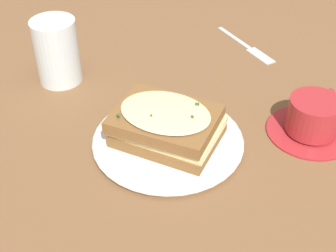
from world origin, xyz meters
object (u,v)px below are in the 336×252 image
sandwich (167,125)px  water_glass (57,51)px  teacup_with_saucer (313,119)px  dinner_plate (168,141)px  fork (250,48)px

sandwich → water_glass: (-0.26, 0.04, 0.02)m
teacup_with_saucer → sandwich: bearing=136.5°
dinner_plate → teacup_with_saucer: bearing=43.4°
dinner_plate → fork: 0.34m
sandwich → water_glass: size_ratio=1.46×
sandwich → teacup_with_saucer: bearing=43.7°
dinner_plate → teacup_with_saucer: size_ratio=1.66×
dinner_plate → water_glass: water_glass is taller
dinner_plate → sandwich: sandwich is taller
fork → water_glass: bearing=-13.0°
teacup_with_saucer → water_glass: water_glass is taller
teacup_with_saucer → fork: bearing=50.9°
sandwich → water_glass: 0.27m
teacup_with_saucer → water_glass: size_ratio=1.19×
fork → teacup_with_saucer: bearing=72.2°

